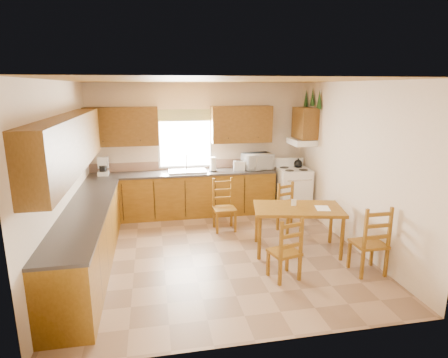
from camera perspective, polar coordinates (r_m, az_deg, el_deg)
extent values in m
plane|color=#9B785C|center=(6.17, -0.86, -11.16)|extent=(4.50, 4.50, 0.00)
plane|color=#8B5D1F|center=(5.59, -0.96, 14.79)|extent=(4.50, 4.50, 0.00)
plane|color=beige|center=(5.79, -23.39, 0.15)|extent=(4.50, 4.50, 0.00)
plane|color=beige|center=(6.50, 19.03, 1.93)|extent=(4.50, 4.50, 0.00)
plane|color=beige|center=(7.92, -3.75, 4.67)|extent=(4.50, 4.50, 0.00)
plane|color=beige|center=(3.62, 5.35, -6.51)|extent=(4.50, 4.50, 0.00)
cube|color=brown|center=(7.79, -6.11, -2.40)|extent=(3.75, 0.60, 0.88)
cube|color=brown|center=(5.86, -19.95, -8.73)|extent=(0.60, 3.60, 0.88)
cube|color=#3A3533|center=(7.67, -6.19, 0.90)|extent=(3.75, 0.63, 0.04)
cube|color=#3A3533|center=(5.71, -20.33, -4.46)|extent=(0.63, 3.60, 0.04)
cube|color=#8C6955|center=(7.93, -6.39, 2.13)|extent=(3.75, 0.01, 0.18)
cube|color=brown|center=(7.65, -15.33, 7.71)|extent=(1.41, 0.33, 0.75)
cube|color=brown|center=(7.85, 2.67, 8.32)|extent=(1.25, 0.33, 0.75)
cube|color=brown|center=(5.52, -22.54, 4.96)|extent=(0.33, 3.60, 0.75)
cube|color=brown|center=(7.81, 12.24, 8.33)|extent=(0.33, 0.62, 0.62)
cube|color=white|center=(7.84, 11.76, 5.57)|extent=(0.44, 0.62, 0.12)
cube|color=white|center=(7.83, -5.94, 6.00)|extent=(1.13, 0.02, 1.18)
cube|color=white|center=(7.82, -5.93, 6.00)|extent=(1.05, 0.01, 1.10)
cube|color=#597737|center=(7.75, -6.01, 9.64)|extent=(1.19, 0.01, 0.24)
cube|color=silver|center=(7.67, -5.64, 1.22)|extent=(0.75, 0.45, 0.04)
cone|color=#1E461D|center=(7.55, 14.32, 11.69)|extent=(0.22, 0.22, 0.36)
cone|color=#1E461D|center=(7.84, 13.34, 12.11)|extent=(0.22, 0.22, 0.36)
cone|color=#1E461D|center=(8.13, 12.39, 11.92)|extent=(0.22, 0.22, 0.36)
cube|color=white|center=(7.98, 10.44, -1.91)|extent=(0.67, 0.69, 0.94)
cube|color=white|center=(7.71, -17.97, 1.85)|extent=(0.21, 0.25, 0.35)
cylinder|color=white|center=(7.68, -1.69, 2.26)|extent=(0.16, 0.16, 0.29)
cube|color=white|center=(7.81, 2.35, 2.06)|extent=(0.25, 0.18, 0.19)
imported|color=white|center=(7.91, 5.13, 2.70)|extent=(0.62, 0.50, 0.33)
cube|color=brown|center=(6.22, 11.07, -7.50)|extent=(1.52, 1.07, 0.74)
cube|color=brown|center=(5.30, 9.19, -10.31)|extent=(0.46, 0.44, 0.91)
cube|color=brown|center=(5.75, 21.24, -8.53)|extent=(0.43, 0.41, 1.02)
cube|color=brown|center=(6.94, 0.07, -4.04)|extent=(0.41, 0.39, 0.95)
cube|color=brown|center=(6.99, 10.01, -4.41)|extent=(0.46, 0.45, 0.89)
cube|color=white|center=(6.14, 14.79, -4.32)|extent=(0.28, 0.33, 0.00)
cube|color=white|center=(6.15, 10.60, -3.55)|extent=(0.08, 0.03, 0.11)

